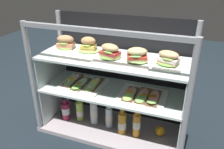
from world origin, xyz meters
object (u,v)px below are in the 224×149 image
plated_roll_sandwich_far_right (89,48)px  juice_bottle_tucked_behind (80,110)px  plated_roll_sandwich_left_of_center (110,54)px  plated_roll_sandwich_near_right_corner (168,61)px  juice_bottle_back_right (137,124)px  juice_bottle_front_right_end (122,123)px  orange_fruit_beside_bottles (160,131)px  plated_roll_sandwich_far_left (66,45)px  juice_bottle_front_fourth (66,110)px  juice_bottle_back_left (109,117)px  open_sandwich_tray_left_of_center (82,83)px  juice_bottle_back_center (94,112)px  open_sandwich_tray_right_of_center (142,96)px  plated_roll_sandwich_mid_left (137,58)px

plated_roll_sandwich_far_right → juice_bottle_tucked_behind: (-0.10, -0.03, -0.56)m
plated_roll_sandwich_left_of_center → plated_roll_sandwich_near_right_corner: size_ratio=1.16×
juice_bottle_tucked_behind → juice_bottle_back_right: 0.51m
juice_bottle_front_right_end → orange_fruit_beside_bottles: size_ratio=3.02×
plated_roll_sandwich_far_left → juice_bottle_front_fourth: plated_roll_sandwich_far_left is taller
plated_roll_sandwich_near_right_corner → juice_bottle_front_right_end: plated_roll_sandwich_near_right_corner is taller
juice_bottle_back_left → plated_roll_sandwich_far_left: bearing=176.3°
open_sandwich_tray_left_of_center → plated_roll_sandwich_far_right: bearing=32.6°
plated_roll_sandwich_far_left → juice_bottle_back_center: (0.23, -0.02, -0.55)m
plated_roll_sandwich_left_of_center → juice_bottle_front_right_end: plated_roll_sandwich_left_of_center is taller
juice_bottle_front_fourth → juice_bottle_back_center: (0.25, 0.04, 0.02)m
orange_fruit_beside_bottles → juice_bottle_tucked_behind: bearing=-177.2°
juice_bottle_back_right → juice_bottle_front_fourth: bearing=180.0°
plated_roll_sandwich_far_right → juice_bottle_back_right: (0.41, -0.06, -0.55)m
juice_bottle_back_left → open_sandwich_tray_right_of_center: bearing=-7.3°
open_sandwich_tray_right_of_center → juice_bottle_back_right: size_ratio=1.39×
plated_roll_sandwich_mid_left → juice_bottle_back_center: size_ratio=0.78×
open_sandwich_tray_left_of_center → juice_bottle_tucked_behind: (-0.05, 0.01, -0.27)m
plated_roll_sandwich_left_of_center → plated_roll_sandwich_mid_left: 0.19m
juice_bottle_front_right_end → orange_fruit_beside_bottles: (0.29, 0.07, -0.05)m
juice_bottle_tucked_behind → juice_bottle_back_center: juice_bottle_back_center is taller
plated_roll_sandwich_far_right → juice_bottle_tucked_behind: bearing=-165.6°
juice_bottle_front_right_end → juice_bottle_back_left: bearing=163.4°
juice_bottle_back_left → juice_bottle_front_right_end: (0.12, -0.04, -0.00)m
plated_roll_sandwich_mid_left → open_sandwich_tray_left_of_center: 0.53m
plated_roll_sandwich_left_of_center → juice_bottle_tucked_behind: 0.64m
open_sandwich_tray_left_of_center → juice_bottle_front_fourth: (-0.16, -0.03, -0.27)m
juice_bottle_back_center → orange_fruit_beside_bottles: 0.56m
plated_roll_sandwich_far_left → plated_roll_sandwich_left_of_center: bearing=-9.4°
plated_roll_sandwich_far_left → plated_roll_sandwich_far_right: size_ratio=0.92×
plated_roll_sandwich_left_of_center → plated_roll_sandwich_near_right_corner: (0.39, 0.01, 0.00)m
plated_roll_sandwich_near_right_corner → juice_bottle_back_right: 0.58m
open_sandwich_tray_right_of_center → juice_bottle_front_right_end: size_ratio=1.49×
plated_roll_sandwich_far_left → plated_roll_sandwich_far_right: (0.19, 0.00, -0.00)m
orange_fruit_beside_bottles → juice_bottle_back_right: bearing=-158.2°
open_sandwich_tray_left_of_center → juice_bottle_back_right: size_ratio=1.39×
plated_roll_sandwich_near_right_corner → orange_fruit_beside_bottles: size_ratio=2.30×
juice_bottle_back_left → plated_roll_sandwich_far_right: bearing=171.2°
juice_bottle_tucked_behind → juice_bottle_front_right_end: 0.39m
plated_roll_sandwich_near_right_corner → juice_bottle_back_left: bearing=175.6°
plated_roll_sandwich_near_right_corner → juice_bottle_back_right: size_ratio=0.71×
plated_roll_sandwich_far_right → juice_bottle_back_right: 0.69m
juice_bottle_front_right_end → orange_fruit_beside_bottles: 0.30m
plated_roll_sandwich_far_left → orange_fruit_beside_bottles: (0.78, 0.01, -0.62)m
juice_bottle_front_fourth → juice_bottle_back_center: bearing=8.5°
open_sandwich_tray_left_of_center → open_sandwich_tray_right_of_center: 0.49m
open_sandwich_tray_right_of_center → plated_roll_sandwich_mid_left: bearing=-167.2°
open_sandwich_tray_left_of_center → juice_bottle_tucked_behind: open_sandwich_tray_left_of_center is taller
plated_roll_sandwich_left_of_center → juice_bottle_front_fourth: 0.70m
juice_bottle_back_center → juice_bottle_front_fourth: bearing=-171.5°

